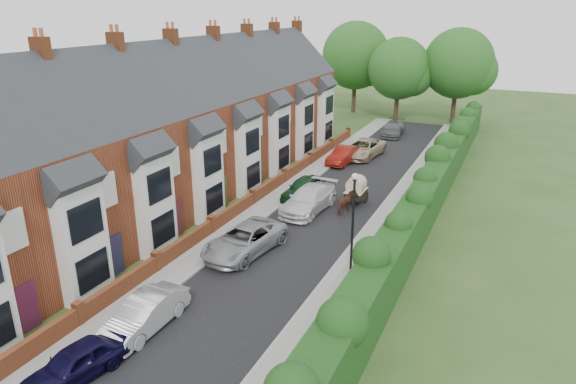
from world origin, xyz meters
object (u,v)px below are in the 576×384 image
at_px(lamppost, 353,211).
at_px(car_green, 304,188).
at_px(car_red, 344,155).
at_px(car_silver_b, 245,240).
at_px(horse_cart, 356,188).
at_px(car_navy, 75,363).
at_px(horse, 347,203).
at_px(car_beige, 363,148).
at_px(car_silver_a, 145,314).
at_px(car_white, 309,200).
at_px(car_grey, 393,129).

height_order(lamppost, car_green, lamppost).
distance_m(car_green, car_red, 8.98).
distance_m(car_silver_b, horse_cart, 9.89).
xyz_separation_m(car_navy, car_red, (0.04, 29.04, 0.05)).
bearing_deg(lamppost, horse, 109.98).
distance_m(car_red, horse_cart, 9.37).
xyz_separation_m(car_silver_b, car_beige, (0.34, 20.50, 0.01)).
distance_m(car_silver_a, car_silver_b, 7.70).
distance_m(car_silver_b, car_red, 17.92).
xyz_separation_m(car_green, car_beige, (0.70, 11.57, 0.03)).
height_order(car_navy, car_silver_a, car_silver_a).
bearing_deg(horse, car_silver_b, 73.68).
height_order(car_white, car_grey, car_white).
bearing_deg(lamppost, car_silver_a, -127.35).
height_order(lamppost, horse_cart, lamppost).
distance_m(lamppost, car_grey, 29.54).
height_order(car_silver_b, car_grey, car_silver_b).
bearing_deg(horse, car_navy, 85.36).
distance_m(lamppost, car_silver_b, 6.35).
relative_size(car_silver_b, car_red, 1.28).
bearing_deg(car_beige, car_red, -102.27).
bearing_deg(car_green, horse, -16.47).
bearing_deg(car_green, car_silver_b, -82.10).
xyz_separation_m(lamppost, car_grey, (-5.00, 29.00, -2.60)).
height_order(lamppost, car_red, lamppost).
relative_size(car_beige, car_grey, 1.15).
relative_size(car_white, car_red, 1.26).
height_order(car_silver_a, car_silver_b, car_silver_b).
relative_size(car_white, car_grey, 1.11).
distance_m(car_silver_b, car_white, 6.98).
distance_m(lamppost, car_beige, 21.05).
bearing_deg(car_green, horse_cart, 12.20).
bearing_deg(car_silver_a, car_white, 85.87).
relative_size(car_silver_a, car_green, 0.99).
height_order(car_white, car_beige, car_white).
relative_size(car_white, car_green, 1.24).
bearing_deg(car_silver_b, car_white, 91.28).
relative_size(car_silver_b, car_grey, 1.13).
relative_size(horse, horse_cart, 0.64).
bearing_deg(car_beige, horse_cart, -68.88).
xyz_separation_m(car_navy, car_silver_b, (0.59, 11.12, 0.10)).
xyz_separation_m(car_silver_b, horse_cart, (3.21, 9.34, 0.37)).
height_order(car_silver_b, horse_cart, horse_cart).
relative_size(car_green, horse, 2.49).
xyz_separation_m(car_beige, horse, (2.87, -13.02, -0.03)).
bearing_deg(car_red, car_beige, 77.30).
xyz_separation_m(car_silver_b, car_red, (-0.55, 17.91, -0.05)).
xyz_separation_m(car_navy, horse, (3.80, 18.61, 0.08)).
height_order(car_grey, horse_cart, horse_cart).
bearing_deg(car_navy, lamppost, 72.31).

